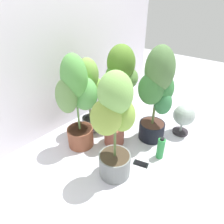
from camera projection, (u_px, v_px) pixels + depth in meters
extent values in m
plane|color=silver|center=(126.00, 148.00, 2.02)|extent=(8.00, 8.00, 0.00)
cube|color=silver|center=(65.00, 39.00, 1.97)|extent=(3.20, 0.01, 2.00)
cylinder|color=black|center=(151.00, 130.00, 2.12)|extent=(0.28, 0.28, 0.20)
cylinder|color=#492D24|center=(152.00, 124.00, 2.07)|extent=(0.26, 0.26, 0.02)
cylinder|color=#61713D|center=(156.00, 95.00, 1.89)|extent=(0.03, 0.03, 0.69)
ellipsoid|color=#4B6F3D|center=(160.00, 69.00, 1.75)|extent=(0.43, 0.42, 0.45)
ellipsoid|color=#3A7136|center=(151.00, 89.00, 1.80)|extent=(0.24, 0.27, 0.32)
ellipsoid|color=#347439|center=(162.00, 88.00, 1.89)|extent=(0.32, 0.31, 0.31)
ellipsoid|color=#347543|center=(163.00, 103.00, 1.89)|extent=(0.25, 0.25, 0.25)
cylinder|color=brown|center=(114.00, 135.00, 2.04)|extent=(0.22, 0.22, 0.21)
cylinder|color=#3D3126|center=(114.00, 127.00, 1.99)|extent=(0.20, 0.20, 0.02)
cylinder|color=#5F7447|center=(114.00, 109.00, 1.88)|extent=(0.02, 0.02, 0.43)
ellipsoid|color=#549A36|center=(114.00, 95.00, 1.79)|extent=(0.26, 0.24, 0.22)
ellipsoid|color=#569C3D|center=(108.00, 107.00, 1.82)|extent=(0.20, 0.20, 0.18)
cylinder|color=black|center=(120.00, 115.00, 2.38)|extent=(0.28, 0.28, 0.22)
cylinder|color=#452921|center=(120.00, 108.00, 2.33)|extent=(0.26, 0.26, 0.02)
cylinder|color=#5B7D3C|center=(121.00, 83.00, 2.16)|extent=(0.02, 0.02, 0.63)
ellipsoid|color=#537F2A|center=(121.00, 63.00, 2.04)|extent=(0.43, 0.43, 0.40)
ellipsoid|color=#4F8034|center=(116.00, 78.00, 2.09)|extent=(0.30, 0.28, 0.34)
ellipsoid|color=#5A863F|center=(126.00, 78.00, 2.17)|extent=(0.33, 0.31, 0.26)
ellipsoid|color=#5A752B|center=(125.00, 90.00, 2.17)|extent=(0.23, 0.21, 0.26)
cylinder|color=gray|center=(115.00, 164.00, 1.68)|extent=(0.28, 0.28, 0.22)
cylinder|color=#433526|center=(115.00, 156.00, 1.63)|extent=(0.26, 0.26, 0.02)
cylinder|color=#5B753D|center=(115.00, 123.00, 1.45)|extent=(0.02, 0.02, 0.67)
ellipsoid|color=#7EB558|center=(115.00, 93.00, 1.31)|extent=(0.36, 0.36, 0.33)
ellipsoid|color=#8AA943|center=(106.00, 118.00, 1.37)|extent=(0.30, 0.31, 0.29)
ellipsoid|color=#84AD43|center=(122.00, 115.00, 1.44)|extent=(0.23, 0.24, 0.27)
cylinder|color=brown|center=(81.00, 136.00, 2.02)|extent=(0.27, 0.27, 0.21)
cylinder|color=#432B18|center=(80.00, 129.00, 1.97)|extent=(0.25, 0.25, 0.02)
cylinder|color=#5B8444|center=(77.00, 101.00, 1.79)|extent=(0.02, 0.02, 0.65)
ellipsoid|color=#58A049|center=(74.00, 77.00, 1.67)|extent=(0.26, 0.28, 0.41)
ellipsoid|color=#6C9854|center=(67.00, 96.00, 1.71)|extent=(0.27, 0.28, 0.34)
ellipsoid|color=#5DA553|center=(85.00, 94.00, 1.81)|extent=(0.34, 0.35, 0.34)
cylinder|color=slate|center=(91.00, 123.00, 2.26)|extent=(0.20, 0.20, 0.17)
cylinder|color=#472F1E|center=(90.00, 118.00, 2.22)|extent=(0.18, 0.18, 0.02)
cylinder|color=olive|center=(89.00, 94.00, 2.05)|extent=(0.02, 0.02, 0.61)
ellipsoid|color=#7BAA49|center=(87.00, 74.00, 1.93)|extent=(0.32, 0.32, 0.33)
ellipsoid|color=#7DB058|center=(83.00, 89.00, 1.98)|extent=(0.27, 0.27, 0.29)
ellipsoid|color=#7FB548|center=(95.00, 88.00, 2.07)|extent=(0.22, 0.22, 0.25)
cube|color=black|center=(141.00, 164.00, 1.82)|extent=(0.11, 0.16, 0.01)
cube|color=black|center=(141.00, 163.00, 1.82)|extent=(0.09, 0.13, 0.00)
cylinder|color=#262227|center=(180.00, 132.00, 2.24)|extent=(0.18, 0.18, 0.03)
cylinder|color=#9AAAA1|center=(181.00, 127.00, 2.21)|extent=(0.02, 0.02, 0.10)
sphere|color=#9AAAA1|center=(184.00, 115.00, 2.12)|extent=(0.32, 0.32, 0.24)
cylinder|color=green|center=(161.00, 149.00, 1.85)|extent=(0.07, 0.07, 0.22)
cylinder|color=black|center=(162.00, 139.00, 1.78)|extent=(0.04, 0.04, 0.02)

